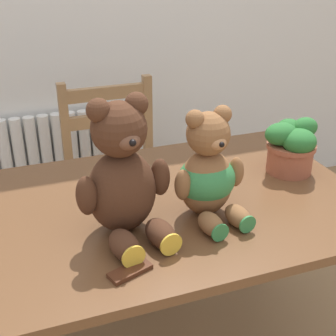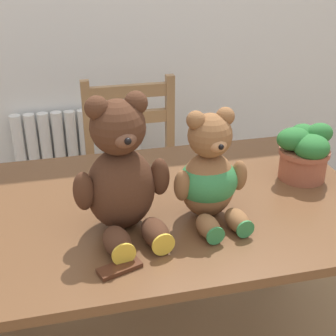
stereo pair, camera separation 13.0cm
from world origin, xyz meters
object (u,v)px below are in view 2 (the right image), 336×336
(wooden_chair_behind, at_px, (136,174))
(chocolate_bar, at_px, (120,268))
(teddy_bear_left, at_px, (122,175))
(potted_plant, at_px, (304,151))
(teddy_bear_right, at_px, (209,176))

(wooden_chair_behind, xyz_separation_m, chocolate_bar, (-0.21, -1.02, 0.27))
(wooden_chair_behind, height_order, teddy_bear_left, teddy_bear_left)
(wooden_chair_behind, bearing_deg, potted_plant, 124.91)
(wooden_chair_behind, xyz_separation_m, teddy_bear_left, (-0.17, -0.84, 0.43))
(teddy_bear_left, relative_size, teddy_bear_right, 1.19)
(wooden_chair_behind, distance_m, teddy_bear_left, 0.96)
(wooden_chair_behind, relative_size, potted_plant, 4.57)
(potted_plant, bearing_deg, teddy_bear_left, -165.75)
(teddy_bear_left, distance_m, teddy_bear_right, 0.26)
(wooden_chair_behind, bearing_deg, chocolate_bar, 78.25)
(wooden_chair_behind, height_order, chocolate_bar, wooden_chair_behind)
(wooden_chair_behind, relative_size, chocolate_bar, 8.00)
(teddy_bear_right, bearing_deg, wooden_chair_behind, -91.34)
(teddy_bear_left, bearing_deg, chocolate_bar, 68.74)
(wooden_chair_behind, distance_m, teddy_bear_right, 0.92)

